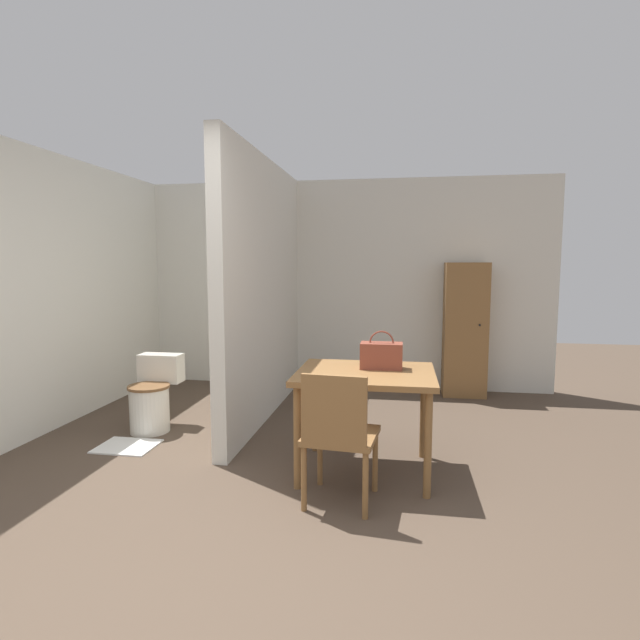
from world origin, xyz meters
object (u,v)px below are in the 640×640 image
object	(u,v)px
dining_table	(365,383)
toilet	(153,397)
handbag	(381,355)
wooden_cabinet	(465,330)
wooden_chair	(339,432)

from	to	relation	value
dining_table	toilet	distance (m)	2.10
handbag	wooden_cabinet	distance (m)	2.38
wooden_chair	wooden_cabinet	world-z (taller)	wooden_cabinet
dining_table	toilet	size ratio (longest dim) A/B	1.46
dining_table	wooden_cabinet	xyz separation A→B (m)	(0.97, 2.33, 0.11)
wooden_chair	wooden_cabinet	bearing A→B (deg)	74.96
toilet	wooden_cabinet	distance (m)	3.43
dining_table	wooden_cabinet	world-z (taller)	wooden_cabinet
wooden_chair	handbag	xyz separation A→B (m)	(0.23, 0.66, 0.37)
dining_table	handbag	world-z (taller)	handbag
dining_table	toilet	xyz separation A→B (m)	(-1.97, 0.62, -0.35)
wooden_chair	toilet	bearing A→B (deg)	153.40
dining_table	wooden_chair	distance (m)	0.59
toilet	handbag	size ratio (longest dim) A/B	2.19
wooden_chair	toilet	world-z (taller)	wooden_chair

